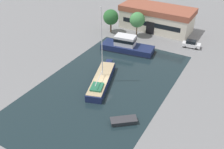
{
  "coord_description": "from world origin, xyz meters",
  "views": [
    {
      "loc": [
        19.95,
        -31.7,
        26.84
      ],
      "look_at": [
        0.0,
        2.86,
        1.0
      ],
      "focal_mm": 40.0,
      "sensor_mm": 36.0,
      "label": 1
    }
  ],
  "objects_px": {
    "parked_car": "(191,44)",
    "sailboat_moored": "(102,80)",
    "motor_cruiser": "(127,45)",
    "small_dinghy": "(124,121)",
    "quay_tree_near_building": "(137,20)",
    "quay_tree_by_water": "(111,17)",
    "warehouse_building": "(156,18)"
  },
  "relations": [
    {
      "from": "quay_tree_near_building",
      "to": "small_dinghy",
      "type": "height_order",
      "value": "quay_tree_near_building"
    },
    {
      "from": "warehouse_building",
      "to": "small_dinghy",
      "type": "relative_size",
      "value": 4.65
    },
    {
      "from": "small_dinghy",
      "to": "motor_cruiser",
      "type": "bearing_deg",
      "value": 167.21
    },
    {
      "from": "parked_car",
      "to": "sailboat_moored",
      "type": "relative_size",
      "value": 0.3
    },
    {
      "from": "quay_tree_by_water",
      "to": "small_dinghy",
      "type": "bearing_deg",
      "value": -56.58
    },
    {
      "from": "motor_cruiser",
      "to": "parked_car",
      "type": "bearing_deg",
      "value": -61.97
    },
    {
      "from": "parked_car",
      "to": "sailboat_moored",
      "type": "distance_m",
      "value": 25.51
    },
    {
      "from": "warehouse_building",
      "to": "quay_tree_near_building",
      "type": "relative_size",
      "value": 3.08
    },
    {
      "from": "quay_tree_by_water",
      "to": "motor_cruiser",
      "type": "xyz_separation_m",
      "value": [
        8.61,
        -7.54,
        -2.82
      ]
    },
    {
      "from": "warehouse_building",
      "to": "sailboat_moored",
      "type": "bearing_deg",
      "value": -87.5
    },
    {
      "from": "warehouse_building",
      "to": "quay_tree_by_water",
      "type": "distance_m",
      "value": 12.55
    },
    {
      "from": "warehouse_building",
      "to": "motor_cruiser",
      "type": "relative_size",
      "value": 1.54
    },
    {
      "from": "quay_tree_near_building",
      "to": "motor_cruiser",
      "type": "distance_m",
      "value": 9.34
    },
    {
      "from": "quay_tree_near_building",
      "to": "warehouse_building",
      "type": "bearing_deg",
      "value": 69.6
    },
    {
      "from": "quay_tree_near_building",
      "to": "sailboat_moored",
      "type": "distance_m",
      "value": 23.39
    },
    {
      "from": "quay_tree_near_building",
      "to": "parked_car",
      "type": "height_order",
      "value": "quay_tree_near_building"
    },
    {
      "from": "quay_tree_near_building",
      "to": "sailboat_moored",
      "type": "relative_size",
      "value": 0.44
    },
    {
      "from": "sailboat_moored",
      "to": "small_dinghy",
      "type": "height_order",
      "value": "sailboat_moored"
    },
    {
      "from": "warehouse_building",
      "to": "quay_tree_by_water",
      "type": "relative_size",
      "value": 3.15
    },
    {
      "from": "sailboat_moored",
      "to": "warehouse_building",
      "type": "bearing_deg",
      "value": 73.94
    },
    {
      "from": "small_dinghy",
      "to": "sailboat_moored",
      "type": "bearing_deg",
      "value": -169.63
    },
    {
      "from": "warehouse_building",
      "to": "parked_car",
      "type": "distance_m",
      "value": 13.39
    },
    {
      "from": "quay_tree_near_building",
      "to": "motor_cruiser",
      "type": "bearing_deg",
      "value": -79.73
    },
    {
      "from": "sailboat_moored",
      "to": "motor_cruiser",
      "type": "height_order",
      "value": "sailboat_moored"
    },
    {
      "from": "warehouse_building",
      "to": "quay_tree_by_water",
      "type": "xyz_separation_m",
      "value": [
        -9.6,
        -8.03,
        0.98
      ]
    },
    {
      "from": "motor_cruiser",
      "to": "small_dinghy",
      "type": "bearing_deg",
      "value": -161.98
    },
    {
      "from": "sailboat_moored",
      "to": "motor_cruiser",
      "type": "distance_m",
      "value": 14.3
    },
    {
      "from": "small_dinghy",
      "to": "quay_tree_by_water",
      "type": "bearing_deg",
      "value": 174.52
    },
    {
      "from": "parked_car",
      "to": "small_dinghy",
      "type": "xyz_separation_m",
      "value": [
        -2.0,
        -30.55,
        -0.49
      ]
    },
    {
      "from": "quay_tree_by_water",
      "to": "sailboat_moored",
      "type": "bearing_deg",
      "value": -63.82
    },
    {
      "from": "warehouse_building",
      "to": "small_dinghy",
      "type": "distance_m",
      "value": 38.3
    },
    {
      "from": "quay_tree_by_water",
      "to": "sailboat_moored",
      "type": "distance_m",
      "value": 24.4
    }
  ]
}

